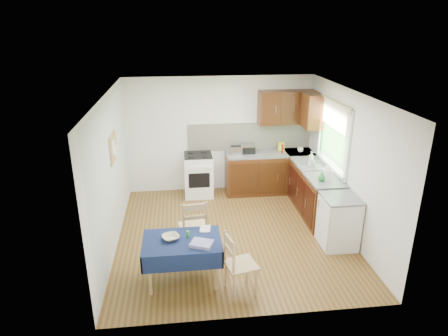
{
  "coord_description": "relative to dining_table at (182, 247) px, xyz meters",
  "views": [
    {
      "loc": [
        -0.87,
        -6.17,
        3.6
      ],
      "look_at": [
        -0.12,
        0.3,
        1.16
      ],
      "focal_mm": 32.0,
      "sensor_mm": 36.0,
      "label": 1
    }
  ],
  "objects": [
    {
      "name": "soap_bottle_c",
      "position": [
        2.49,
        1.36,
        0.42
      ],
      "size": [
        0.16,
        0.16,
        0.17
      ],
      "primitive_type": "imported",
      "rotation": [
        0.0,
        0.0,
        3.37
      ],
      "color": "#238138",
      "rests_on": "worktop_right"
    },
    {
      "name": "soap_bottle_b",
      "position": [
        2.56,
        2.15,
        0.44
      ],
      "size": [
        0.11,
        0.11,
        0.2
      ],
      "primitive_type": "imported",
      "rotation": [
        0.0,
        0.0,
        1.77
      ],
      "color": "blue",
      "rests_on": "worktop_right"
    },
    {
      "name": "kettle",
      "position": [
        2.61,
        1.37,
        0.46
      ],
      "size": [
        0.16,
        0.16,
        0.28
      ],
      "color": "white",
      "rests_on": "worktop_right"
    },
    {
      "name": "worktop_corner",
      "position": [
        2.6,
        3.02,
        0.32
      ],
      "size": [
        0.6,
        0.6,
        0.04
      ],
      "primitive_type": "cube",
      "color": "slate",
      "rests_on": "base_cabinets"
    },
    {
      "name": "chair_near",
      "position": [
        0.75,
        -0.35,
        -0.08
      ],
      "size": [
        0.48,
        0.48,
        0.91
      ],
      "rotation": [
        0.0,
        0.0,
        1.8
      ],
      "color": "tan",
      "rests_on": "ground"
    },
    {
      "name": "fridge",
      "position": [
        2.6,
        0.67,
        -0.12
      ],
      "size": [
        0.58,
        0.6,
        0.89
      ],
      "color": "white",
      "rests_on": "ground"
    },
    {
      "name": "corkboard",
      "position": [
        -1.07,
        1.52,
        1.04
      ],
      "size": [
        0.04,
        0.62,
        0.47
      ],
      "color": "tan",
      "rests_on": "wall_left"
    },
    {
      "name": "stove",
      "position": [
        0.4,
        3.02,
        -0.1
      ],
      "size": [
        0.6,
        0.61,
        0.92
      ],
      "color": "white",
      "rests_on": "ground"
    },
    {
      "name": "window",
      "position": [
        2.87,
        1.92,
        1.09
      ],
      "size": [
        0.04,
        1.48,
        1.26
      ],
      "color": "#295422",
      "rests_on": "wall_right"
    },
    {
      "name": "dining_table",
      "position": [
        0.0,
        0.0,
        0.0
      ],
      "size": [
        1.11,
        0.75,
        0.67
      ],
      "rotation": [
        0.0,
        0.0,
        0.02
      ],
      "color": "#0D1936",
      "rests_on": "ground"
    },
    {
      "name": "wall_front",
      "position": [
        0.9,
        -0.88,
        0.69
      ],
      "size": [
        4.0,
        0.02,
        2.5
      ],
      "primitive_type": "cube",
      "color": "white",
      "rests_on": "ground"
    },
    {
      "name": "dish_rack",
      "position": [
        2.54,
        1.99,
        0.36
      ],
      "size": [
        0.4,
        0.3,
        0.19
      ],
      "rotation": [
        0.0,
        0.0,
        -0.25
      ],
      "color": "gray",
      "rests_on": "worktop_right"
    },
    {
      "name": "base_cabinets",
      "position": [
        2.26,
        2.48,
        -0.13
      ],
      "size": [
        1.9,
        2.3,
        0.86
      ],
      "color": "black",
      "rests_on": "ground"
    },
    {
      "name": "wall_left",
      "position": [
        -1.1,
        1.22,
        0.69
      ],
      "size": [
        0.02,
        4.2,
        2.5
      ],
      "primitive_type": "cube",
      "color": "silver",
      "rests_on": "ground"
    },
    {
      "name": "floor",
      "position": [
        0.9,
        1.22,
        -0.56
      ],
      "size": [
        4.2,
        4.2,
        0.0
      ],
      "primitive_type": "plane",
      "color": "#533916",
      "rests_on": "ground"
    },
    {
      "name": "worktop_right",
      "position": [
        2.6,
        1.87,
        0.32
      ],
      "size": [
        0.6,
        1.7,
        0.04
      ],
      "primitive_type": "cube",
      "color": "slate",
      "rests_on": "base_cabinets"
    },
    {
      "name": "toaster",
      "position": [
        1.2,
        2.99,
        0.43
      ],
      "size": [
        0.26,
        0.16,
        0.2
      ],
      "rotation": [
        0.0,
        0.0,
        0.42
      ],
      "color": "#AFAFB4",
      "rests_on": "worktop_back"
    },
    {
      "name": "sauce_bottle",
      "position": [
        2.2,
        2.96,
        0.44
      ],
      "size": [
        0.05,
        0.05,
        0.2
      ],
      "primitive_type": "cylinder",
      "color": "red",
      "rests_on": "worktop_back"
    },
    {
      "name": "plate_bowl",
      "position": [
        -0.15,
        0.05,
        0.13
      ],
      "size": [
        0.3,
        0.3,
        0.06
      ],
      "primitive_type": "imported",
      "rotation": [
        0.0,
        0.0,
        0.31
      ],
      "color": "beige",
      "rests_on": "dining_table"
    },
    {
      "name": "splashback",
      "position": [
        1.55,
        3.31,
        0.64
      ],
      "size": [
        2.7,
        0.02,
        0.6
      ],
      "primitive_type": "cube",
      "color": "#F1E6CC",
      "rests_on": "wall_back"
    },
    {
      "name": "wall_right",
      "position": [
        2.9,
        1.22,
        0.69
      ],
      "size": [
        0.02,
        4.2,
        2.5
      ],
      "primitive_type": "cube",
      "color": "white",
      "rests_on": "ground"
    },
    {
      "name": "tea_towel",
      "position": [
        0.27,
        -0.17,
        0.13
      ],
      "size": [
        0.36,
        0.33,
        0.05
      ],
      "primitive_type": "cube",
      "rotation": [
        0.0,
        0.0,
        -0.4
      ],
      "color": "#2A2B9A",
      "rests_on": "dining_table"
    },
    {
      "name": "chair_far",
      "position": [
        0.2,
        0.66,
        -0.04
      ],
      "size": [
        0.49,
        0.49,
        0.99
      ],
      "rotation": [
        0.0,
        0.0,
        3.26
      ],
      "color": "tan",
      "rests_on": "ground"
    },
    {
      "name": "wall_back",
      "position": [
        0.9,
        3.32,
        0.69
      ],
      "size": [
        4.0,
        0.02,
        2.5
      ],
      "primitive_type": "cube",
      "color": "white",
      "rests_on": "ground"
    },
    {
      "name": "spice_jar",
      "position": [
        0.09,
        0.08,
        0.15
      ],
      "size": [
        0.05,
        0.05,
        0.1
      ],
      "primitive_type": "cylinder",
      "color": "green",
      "rests_on": "dining_table"
    },
    {
      "name": "yellow_packet",
      "position": [
        2.22,
        3.15,
        0.42
      ],
      "size": [
        0.13,
        0.09,
        0.17
      ],
      "primitive_type": "cube",
      "rotation": [
        0.0,
        0.0,
        0.03
      ],
      "color": "yellow",
      "rests_on": "worktop_back"
    },
    {
      "name": "soap_bottle_a",
      "position": [
        2.54,
        2.09,
        0.49
      ],
      "size": [
        0.16,
        0.16,
        0.3
      ],
      "primitive_type": "imported",
      "rotation": [
        0.0,
        0.0,
        0.95
      ],
      "color": "white",
      "rests_on": "worktop_right"
    },
    {
      "name": "upper_cabinets",
      "position": [
        2.42,
        3.02,
        1.29
      ],
      "size": [
        1.2,
        0.85,
        0.7
      ],
      "color": "black",
      "rests_on": "wall_back"
    },
    {
      "name": "worktop_back",
      "position": [
        1.95,
        3.02,
        0.32
      ],
      "size": [
        1.9,
        0.6,
        0.04
      ],
      "primitive_type": "cube",
      "color": "slate",
      "rests_on": "base_cabinets"
    },
    {
      "name": "cup",
      "position": [
        2.6,
        2.98,
        0.39
      ],
      "size": [
        0.15,
        0.15,
        0.1
      ],
      "primitive_type": "imported",
      "rotation": [
        0.0,
        0.0,
        0.24
      ],
      "color": "white",
      "rests_on": "worktop_back"
    },
    {
      "name": "sandwich_press",
      "position": [
        1.46,
        3.08,
        0.43
      ],
      "size": [
        0.31,
        0.27,
        0.18
      ],
      "rotation": [
        0.0,
        0.0,
        0.09
      ],
      "color": "black",
      "rests_on": "worktop_back"
    },
    {
      "name": "book",
      "position": [
        0.27,
        0.28,
        0.11
      ],
      "size": [
        0.18,
        0.23,
        0.02
      ],
      "primitive_type": "imported",
      "rotation": [
        0.0,
        0.0,
        -0.12
      ],
      "color": "white",
      "rests_on": "dining_table"
    },
    {
      "name": "ceiling",
      "position": [
        0.9,
        1.22,
        1.94
      ],
      "size": [
        4.0,
        4.2,
        0.02
      ],
      "primitive_type": "cube",
      "color": "white",
      "rests_on": "wall_back"
    }
  ]
}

